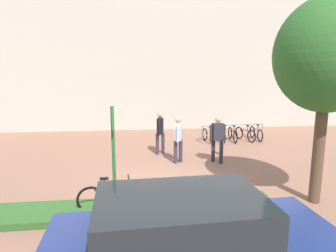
# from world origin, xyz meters

# --- Properties ---
(ground_plane) EXTENTS (60.00, 60.00, 0.00)m
(ground_plane) POSITION_xyz_m (0.00, 0.00, 0.00)
(ground_plane) COLOR #936651
(building_facade) EXTENTS (28.00, 1.20, 10.00)m
(building_facade) POSITION_xyz_m (0.00, 8.84, 5.00)
(building_facade) COLOR beige
(building_facade) RESTS_ON ground
(planter_strip) EXTENTS (7.00, 1.10, 0.16)m
(planter_strip) POSITION_xyz_m (-0.88, -2.08, 0.08)
(planter_strip) COLOR #336028
(planter_strip) RESTS_ON ground
(tree_sidewalk) EXTENTS (2.49, 2.49, 5.05)m
(tree_sidewalk) POSITION_xyz_m (3.80, -2.01, 3.66)
(tree_sidewalk) COLOR brown
(tree_sidewalk) RESTS_ON ground
(parking_sign_post) EXTENTS (0.08, 0.36, 2.54)m
(parking_sign_post) POSITION_xyz_m (-1.24, -2.08, 1.66)
(parking_sign_post) COLOR #2D7238
(parking_sign_post) RESTS_ON ground
(bike_at_sign) EXTENTS (1.68, 0.42, 0.86)m
(bike_at_sign) POSITION_xyz_m (-1.30, -1.93, 0.35)
(bike_at_sign) COLOR black
(bike_at_sign) RESTS_ON ground
(bike_rack_cluster) EXTENTS (3.20, 1.86, 0.83)m
(bike_rack_cluster) POSITION_xyz_m (4.00, 4.84, 0.35)
(bike_rack_cluster) COLOR #99999E
(bike_rack_cluster) RESTS_ON ground
(bollard_steel) EXTENTS (0.16, 0.16, 0.90)m
(bollard_steel) POSITION_xyz_m (2.73, 2.50, 0.45)
(bollard_steel) COLOR #ADADB2
(bollard_steel) RESTS_ON ground
(person_suited_dark) EXTENTS (0.38, 0.60, 1.72)m
(person_suited_dark) POSITION_xyz_m (0.28, 2.96, 0.98)
(person_suited_dark) COLOR #383342
(person_suited_dark) RESTS_ON ground
(person_suited_navy) EXTENTS (0.61, 0.43, 1.72)m
(person_suited_navy) POSITION_xyz_m (2.26, 1.56, 0.98)
(person_suited_navy) COLOR #2D2D38
(person_suited_navy) RESTS_ON ground
(person_shirt_white) EXTENTS (0.35, 0.60, 1.72)m
(person_shirt_white) POSITION_xyz_m (0.83, 1.70, 0.98)
(person_shirt_white) COLOR #383342
(person_shirt_white) RESTS_ON ground
(car_navy_sedan) EXTENTS (4.37, 2.16, 1.54)m
(car_navy_sedan) POSITION_xyz_m (0.02, -4.72, 0.76)
(car_navy_sedan) COLOR navy
(car_navy_sedan) RESTS_ON ground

